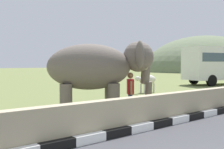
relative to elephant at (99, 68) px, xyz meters
name	(u,v)px	position (x,y,z in m)	size (l,w,h in m)	color
striped_curb	(104,136)	(-1.68, -2.53, -1.72)	(16.20, 0.20, 0.24)	white
barrier_parapet	(156,110)	(0.67, -2.23, -1.34)	(28.00, 0.36, 1.00)	tan
elephant	(99,68)	(0.00, 0.00, 0.00)	(3.95, 3.46, 2.84)	#685E57
person_handler	(130,91)	(1.17, -0.45, -0.92)	(0.44, 0.57, 1.66)	navy
bus_white	(224,63)	(18.30, 5.01, 0.24)	(8.45, 4.64, 3.50)	silver
cow_near	(147,80)	(7.32, 4.56, -0.97)	(1.88, 0.61, 1.23)	beige
hill_east	(205,71)	(53.67, 28.97, -1.84)	(33.94, 27.15, 17.56)	#637053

